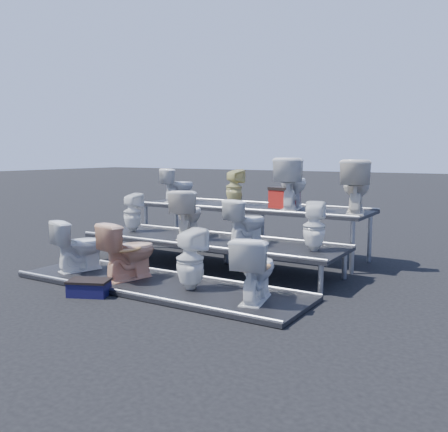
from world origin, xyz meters
The scene contains 18 objects.
ground centered at (0.00, 0.00, 0.00)m, with size 80.00×80.00×0.00m, color black.
tier_front centered at (0.00, -1.30, 0.03)m, with size 4.20×1.20×0.06m, color black.
tier_mid centered at (0.00, 0.00, 0.23)m, with size 4.20×1.20×0.46m, color black.
tier_back centered at (0.00, 1.30, 0.43)m, with size 4.20×1.20×0.86m, color black.
toilet_0 centered at (-1.46, -1.30, 0.44)m, with size 0.43×0.75×0.76m, color silver.
toilet_1 centered at (-0.50, -1.30, 0.46)m, with size 0.45×0.78×0.80m, color #E0A57F.
toilet_2 centered at (0.54, -1.30, 0.45)m, with size 0.35×0.36×0.78m, color silver.
toilet_3 centered at (1.47, -1.30, 0.45)m, with size 0.43×0.76×0.78m, color silver.
toilet_4 centered at (-1.58, 0.00, 0.79)m, with size 0.29×0.30×0.66m, color silver.
toilet_5 centered at (-0.43, 0.00, 0.84)m, with size 0.43×0.75×0.76m, color silver.
toilet_6 centered at (0.63, 0.00, 0.79)m, with size 0.37×0.65×0.67m, color silver.
toilet_7 centered at (1.69, 0.00, 0.80)m, with size 0.30×0.31×0.68m, color silver.
toilet_8 centered at (-1.57, 1.30, 1.18)m, with size 0.36×0.63×0.64m, color silver.
toilet_9 centered at (-0.33, 1.30, 1.18)m, with size 0.29×0.30×0.65m, color #CCC37A.
toilet_10 centered at (0.78, 1.30, 1.29)m, with size 0.48×0.84×0.86m, color silver.
toilet_11 centered at (1.86, 1.30, 1.28)m, with size 0.47×0.82×0.84m, color silver.
red_crate centered at (0.61, 1.38, 1.01)m, with size 0.43×0.34×0.31m, color #9F1113.
step_stool centered at (-0.51, -2.04, 0.09)m, with size 0.49×0.29×0.18m, color black.
Camera 1 is at (4.14, -6.39, 1.80)m, focal length 40.00 mm.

